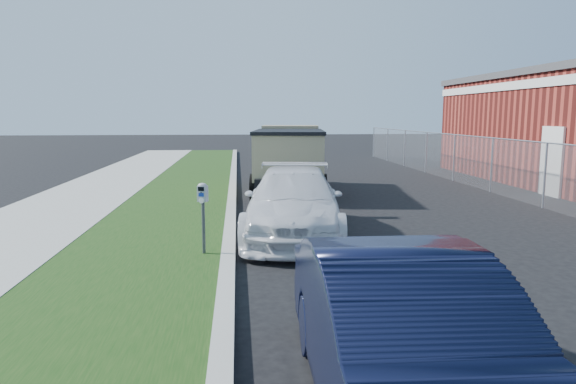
{
  "coord_description": "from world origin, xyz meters",
  "views": [
    {
      "loc": [
        -2.4,
        -9.25,
        2.54
      ],
      "look_at": [
        -1.4,
        1.0,
        1.0
      ],
      "focal_mm": 32.0,
      "sensor_mm": 36.0,
      "label": 1
    }
  ],
  "objects": [
    {
      "name": "white_wagon",
      "position": [
        -1.25,
        1.46,
        0.71
      ],
      "size": [
        2.54,
        5.06,
        1.41
      ],
      "primitive_type": "imported",
      "rotation": [
        0.0,
        0.0,
        -0.12
      ],
      "color": "silver",
      "rests_on": "ground"
    },
    {
      "name": "dump_truck",
      "position": [
        -0.68,
        7.81,
        1.22
      ],
      "size": [
        2.76,
        5.75,
        2.17
      ],
      "rotation": [
        0.0,
        0.0,
        -0.12
      ],
      "color": "black",
      "rests_on": "ground"
    },
    {
      "name": "streetside",
      "position": [
        -5.57,
        2.0,
        0.07
      ],
      "size": [
        6.12,
        50.0,
        0.15
      ],
      "color": "gray",
      "rests_on": "ground"
    },
    {
      "name": "chainlink_fence",
      "position": [
        6.0,
        7.0,
        1.26
      ],
      "size": [
        0.06,
        30.06,
        30.0
      ],
      "color": "slate",
      "rests_on": "ground"
    },
    {
      "name": "navy_sedan",
      "position": [
        -1.03,
        -5.38,
        0.7
      ],
      "size": [
        1.54,
        4.29,
        1.41
      ],
      "primitive_type": "imported",
      "rotation": [
        0.0,
        0.0,
        -0.01
      ],
      "color": "black",
      "rests_on": "ground"
    },
    {
      "name": "parking_meter",
      "position": [
        -3.02,
        -0.34,
        1.03
      ],
      "size": [
        0.21,
        0.17,
        1.26
      ],
      "rotation": [
        0.0,
        0.0,
        -0.41
      ],
      "color": "#3F4247",
      "rests_on": "ground"
    },
    {
      "name": "ground",
      "position": [
        0.0,
        0.0,
        0.0
      ],
      "size": [
        120.0,
        120.0,
        0.0
      ],
      "primitive_type": "plane",
      "color": "black",
      "rests_on": "ground"
    }
  ]
}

